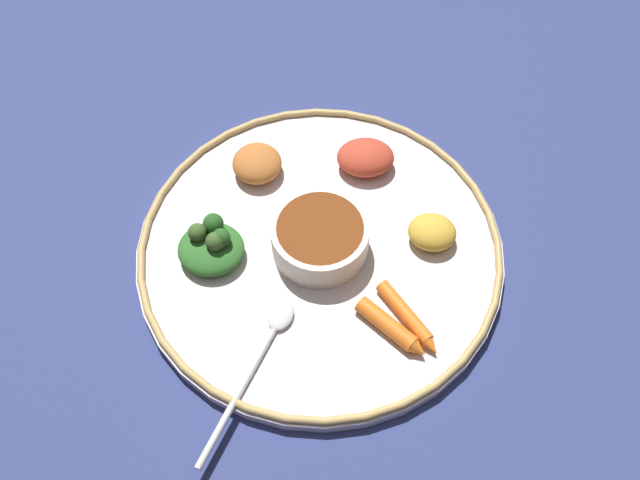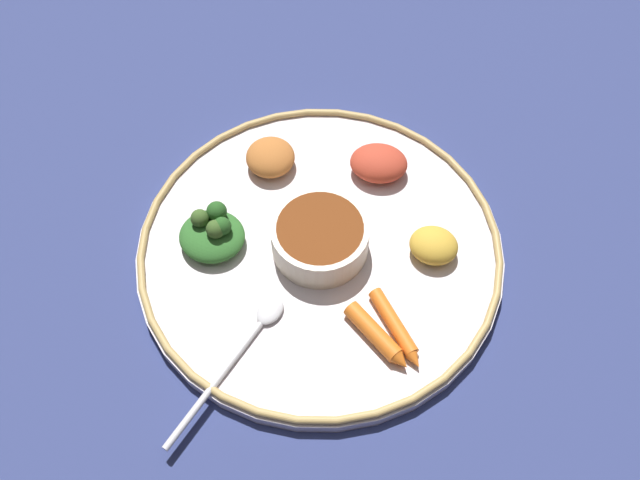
{
  "view_description": "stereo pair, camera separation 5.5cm",
  "coord_description": "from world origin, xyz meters",
  "px_view_note": "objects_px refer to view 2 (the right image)",
  "views": [
    {
      "loc": [
        -0.29,
        -0.27,
        0.66
      ],
      "look_at": [
        0.0,
        0.0,
        0.03
      ],
      "focal_mm": 39.7,
      "sensor_mm": 36.0,
      "label": 1
    },
    {
      "loc": [
        -0.25,
        -0.31,
        0.66
      ],
      "look_at": [
        0.0,
        0.0,
        0.03
      ],
      "focal_mm": 39.7,
      "sensor_mm": 36.0,
      "label": 2
    }
  ],
  "objects_px": {
    "spoon": "(243,346)",
    "greens_pile": "(212,233)",
    "carrot_outer": "(395,328)",
    "center_bowl": "(320,237)",
    "carrot_near_spoon": "(377,336)"
  },
  "relations": [
    {
      "from": "greens_pile",
      "to": "carrot_outer",
      "type": "height_order",
      "value": "greens_pile"
    },
    {
      "from": "center_bowl",
      "to": "carrot_near_spoon",
      "type": "xyz_separation_m",
      "value": [
        -0.02,
        -0.12,
        -0.01
      ]
    },
    {
      "from": "carrot_near_spoon",
      "to": "center_bowl",
      "type": "bearing_deg",
      "value": 79.08
    },
    {
      "from": "greens_pile",
      "to": "carrot_near_spoon",
      "type": "bearing_deg",
      "value": -72.61
    },
    {
      "from": "spoon",
      "to": "greens_pile",
      "type": "height_order",
      "value": "greens_pile"
    },
    {
      "from": "carrot_outer",
      "to": "greens_pile",
      "type": "bearing_deg",
      "value": 112.14
    },
    {
      "from": "spoon",
      "to": "carrot_outer",
      "type": "relative_size",
      "value": 1.96
    },
    {
      "from": "carrot_near_spoon",
      "to": "carrot_outer",
      "type": "height_order",
      "value": "carrot_near_spoon"
    },
    {
      "from": "center_bowl",
      "to": "greens_pile",
      "type": "relative_size",
      "value": 1.07
    },
    {
      "from": "center_bowl",
      "to": "carrot_outer",
      "type": "relative_size",
      "value": 1.13
    },
    {
      "from": "spoon",
      "to": "carrot_outer",
      "type": "distance_m",
      "value": 0.15
    },
    {
      "from": "spoon",
      "to": "carrot_near_spoon",
      "type": "distance_m",
      "value": 0.13
    },
    {
      "from": "center_bowl",
      "to": "greens_pile",
      "type": "bearing_deg",
      "value": 137.57
    },
    {
      "from": "spoon",
      "to": "carrot_near_spoon",
      "type": "height_order",
      "value": "carrot_near_spoon"
    },
    {
      "from": "carrot_near_spoon",
      "to": "greens_pile",
      "type": "bearing_deg",
      "value": 107.39
    }
  ]
}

